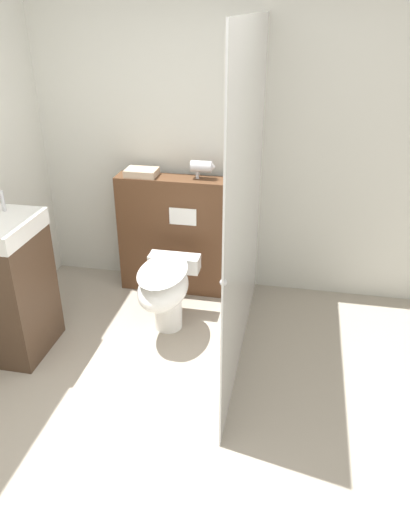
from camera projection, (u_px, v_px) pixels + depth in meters
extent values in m
plane|color=#9E9384|center=(144.00, 457.00, 2.76)|extent=(12.00, 12.00, 0.00)
cube|color=silver|center=(213.00, 142.00, 3.99)|extent=(8.00, 0.06, 2.50)
cube|color=#51331E|center=(186.00, 236.00, 4.17)|extent=(1.13, 0.22, 1.01)
cube|color=white|center=(183.00, 217.00, 3.97)|extent=(0.22, 0.01, 0.14)
cube|color=silver|center=(247.00, 206.00, 3.14)|extent=(0.01, 1.87, 2.20)
sphere|color=#B2B2B7|center=(223.00, 282.00, 2.37)|extent=(0.04, 0.04, 0.04)
cylinder|color=white|center=(168.00, 305.00, 3.79)|extent=(0.21, 0.21, 0.38)
ellipsoid|color=white|center=(163.00, 287.00, 3.61)|extent=(0.35, 0.57, 0.25)
ellipsoid|color=white|center=(163.00, 271.00, 3.55)|extent=(0.34, 0.56, 0.02)
cube|color=white|center=(174.00, 262.00, 3.88)|extent=(0.40, 0.14, 0.12)
cube|color=#473323|center=(8.00, 294.00, 3.44)|extent=(0.48, 0.53, 0.89)
cylinder|color=silver|center=(3.00, 201.00, 3.28)|extent=(0.02, 0.02, 0.14)
cylinder|color=#B7B7BC|center=(201.00, 166.00, 3.89)|extent=(0.16, 0.09, 0.09)
cone|color=#B7B7BC|center=(214.00, 167.00, 3.87)|extent=(0.03, 0.08, 0.08)
cylinder|color=#B7B7BC|center=(197.00, 173.00, 3.92)|extent=(0.03, 0.03, 0.09)
cube|color=tan|center=(142.00, 172.00, 3.98)|extent=(0.25, 0.18, 0.06)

